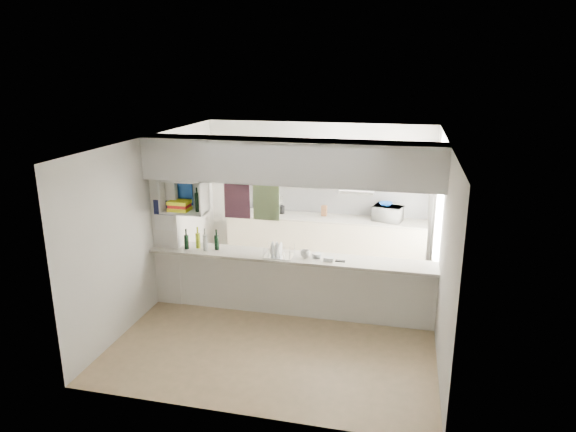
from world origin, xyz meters
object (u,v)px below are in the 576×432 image
(bowl, at_px, (386,204))
(dish_rack, at_px, (279,250))
(microwave, at_px, (388,213))
(wine_bottles, at_px, (202,241))

(bowl, xyz_separation_m, dish_rack, (-1.41, -2.17, -0.22))
(microwave, height_order, dish_rack, microwave)
(microwave, height_order, bowl, bowl)
(microwave, relative_size, wine_bottles, 0.96)
(microwave, xyz_separation_m, dish_rack, (-1.45, -2.16, -0.05))
(bowl, height_order, wine_bottles, wine_bottles)
(dish_rack, xyz_separation_m, wine_bottles, (-1.20, 0.03, 0.04))
(microwave, relative_size, bowl, 2.10)
(microwave, relative_size, dish_rack, 1.20)
(bowl, distance_m, wine_bottles, 3.38)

